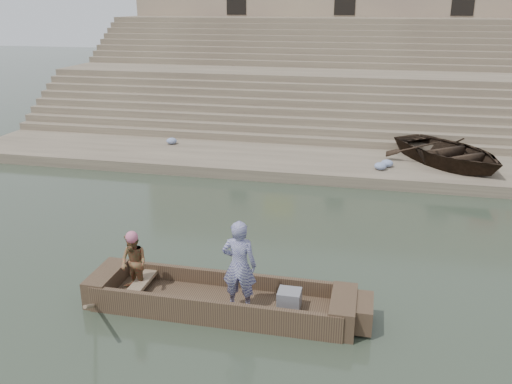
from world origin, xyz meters
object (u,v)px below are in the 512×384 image
(standing_man, at_px, (239,265))
(beached_rowboat, at_px, (449,152))
(television, at_px, (289,300))
(rowing_man, at_px, (134,263))
(main_rowboat, at_px, (220,305))

(standing_man, xyz_separation_m, beached_rowboat, (5.18, 10.94, -0.28))
(standing_man, distance_m, television, 1.24)
(rowing_man, height_order, beached_rowboat, rowing_man)
(main_rowboat, bearing_deg, standing_man, -20.80)
(main_rowboat, bearing_deg, rowing_man, -179.53)
(standing_man, height_order, beached_rowboat, standing_man)
(rowing_man, xyz_separation_m, beached_rowboat, (7.52, 10.78, 0.01))
(television, bearing_deg, main_rowboat, 180.00)
(rowing_man, xyz_separation_m, television, (3.32, 0.02, -0.46))
(main_rowboat, distance_m, television, 1.49)
(standing_man, bearing_deg, television, -170.75)
(main_rowboat, xyz_separation_m, television, (1.46, 0.00, 0.31))
(standing_man, height_order, television, standing_man)
(television, bearing_deg, rowing_man, -179.73)
(television, height_order, beached_rowboat, beached_rowboat)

